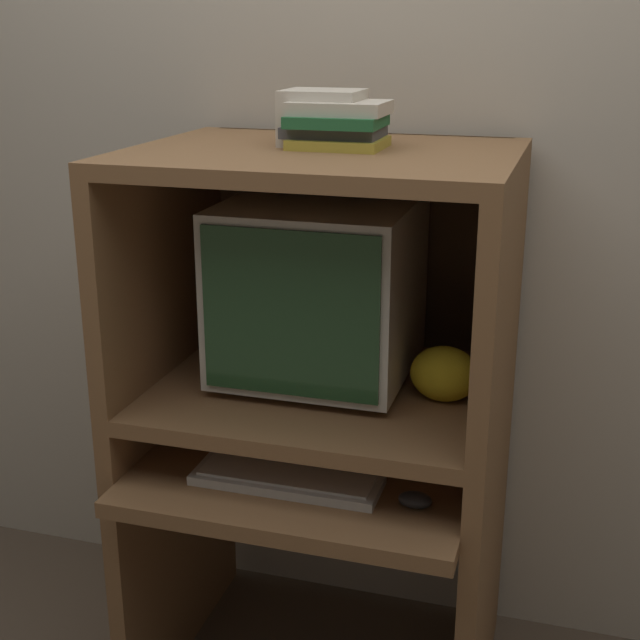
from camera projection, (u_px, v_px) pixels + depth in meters
The scene contains 10 objects.
wall_back at pixel (367, 148), 2.27m from camera, with size 6.00×0.06×2.60m.
desk_base at pixel (317, 547), 2.15m from camera, with size 0.83×0.74×0.66m.
desk_monitor_shelf at pixel (323, 398), 2.08m from camera, with size 0.83×0.66×0.15m.
hutch_upper at pixel (327, 230), 1.98m from camera, with size 0.83×0.66×0.54m.
crt_monitor at pixel (319, 288), 2.05m from camera, with size 0.42×0.44×0.42m.
keyboard at pixel (287, 479), 1.92m from camera, with size 0.41×0.13×0.03m.
mouse at pixel (415, 500), 1.83m from camera, with size 0.07×0.05×0.03m.
snack_bag at pixel (444, 374), 1.96m from camera, with size 0.15×0.11×0.12m.
book_stack at pixel (337, 124), 1.91m from camera, with size 0.22×0.17×0.10m.
storage_box at pixel (323, 118), 1.94m from camera, with size 0.17×0.14×0.12m.
Camera 1 is at (0.54, -1.51, 1.60)m, focal length 50.00 mm.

